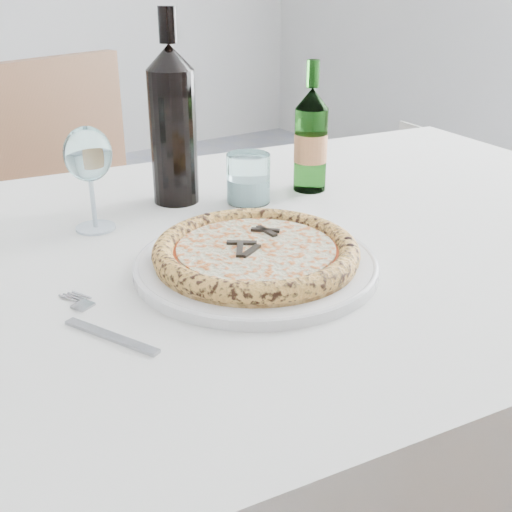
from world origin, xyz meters
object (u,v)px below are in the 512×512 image
object	(u,v)px
dining_table	(219,294)
chair_far	(87,224)
wine_glass	(88,157)
tumbler	(248,182)
wine_bottle	(173,123)
plate	(256,264)
beer_bottle	(311,140)
pizza	(256,252)

from	to	relation	value
dining_table	chair_far	bearing A→B (deg)	85.10
wine_glass	tumbler	world-z (taller)	wine_glass
chair_far	wine_bottle	xyz separation A→B (m)	(-0.02, -0.54, 0.36)
plate	wine_bottle	distance (m)	0.34
beer_bottle	pizza	bearing A→B (deg)	-140.21
wine_glass	tumbler	bearing A→B (deg)	-5.94
tumbler	beer_bottle	distance (m)	0.14
plate	beer_bottle	world-z (taller)	beer_bottle
pizza	beer_bottle	size ratio (longest dim) A/B	1.20
dining_table	pizza	size ratio (longest dim) A/B	6.21
chair_far	beer_bottle	bearing A→B (deg)	-71.36
pizza	wine_glass	world-z (taller)	wine_glass
dining_table	tumbler	distance (m)	0.23
dining_table	wine_glass	world-z (taller)	wine_glass
tumbler	beer_bottle	size ratio (longest dim) A/B	0.37
tumbler	plate	bearing A→B (deg)	-121.68
wine_glass	chair_far	bearing A→B (deg)	72.50
chair_far	wine_glass	size ratio (longest dim) A/B	5.82
chair_far	tumbler	distance (m)	0.67
plate	tumbler	bearing A→B (deg)	58.32
pizza	beer_bottle	bearing A→B (deg)	39.79
chair_far	plate	size ratio (longest dim) A/B	2.86
pizza	wine_glass	bearing A→B (deg)	114.83
beer_bottle	wine_bottle	size ratio (longest dim) A/B	0.72
wine_glass	wine_bottle	bearing A→B (deg)	15.54
tumbler	wine_bottle	xyz separation A→B (m)	(-0.10, 0.07, 0.10)
wine_glass	beer_bottle	world-z (taller)	beer_bottle
chair_far	pizza	world-z (taller)	chair_far
dining_table	wine_glass	size ratio (longest dim) A/B	10.65
plate	pizza	size ratio (longest dim) A/B	1.19
wine_glass	wine_bottle	size ratio (longest dim) A/B	0.50
dining_table	chair_far	size ratio (longest dim) A/B	1.83
wine_glass	plate	bearing A→B (deg)	-65.17
pizza	wine_glass	xyz separation A→B (m)	(-0.12, 0.26, 0.09)
beer_bottle	wine_bottle	world-z (taller)	wine_bottle
wine_glass	beer_bottle	size ratio (longest dim) A/B	0.70
chair_far	pizza	bearing A→B (deg)	-94.32
plate	wine_glass	distance (m)	0.31
wine_bottle	tumbler	bearing A→B (deg)	-36.32
tumbler	beer_bottle	bearing A→B (deg)	-2.68
pizza	dining_table	bearing A→B (deg)	90.00
pizza	wine_bottle	xyz separation A→B (m)	(0.04, 0.31, 0.11)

